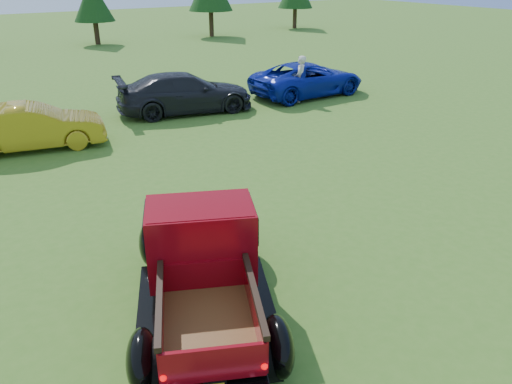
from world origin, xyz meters
name	(u,v)px	position (x,y,z in m)	size (l,w,h in m)	color
ground	(243,249)	(0.00, 0.00, 0.00)	(120.00, 120.00, 0.00)	#3B661D
tree_mid_right	(93,0)	(6.00, 30.00, 2.97)	(2.82, 2.82, 4.40)	#332114
pickup_truck	(202,256)	(-1.39, -1.01, 0.84)	(3.69, 5.07, 1.77)	black
show_car_yellow	(33,127)	(-2.26, 8.65, 0.69)	(1.47, 4.21, 1.39)	#A88716
show_car_grey	(185,93)	(3.50, 10.01, 0.75)	(2.10, 5.18, 1.50)	black
show_car_blue	(308,79)	(9.14, 9.62, 0.72)	(2.37, 5.15, 1.43)	#0D1C94
spectator	(300,79)	(8.20, 8.94, 0.94)	(0.68, 0.45, 1.87)	beige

